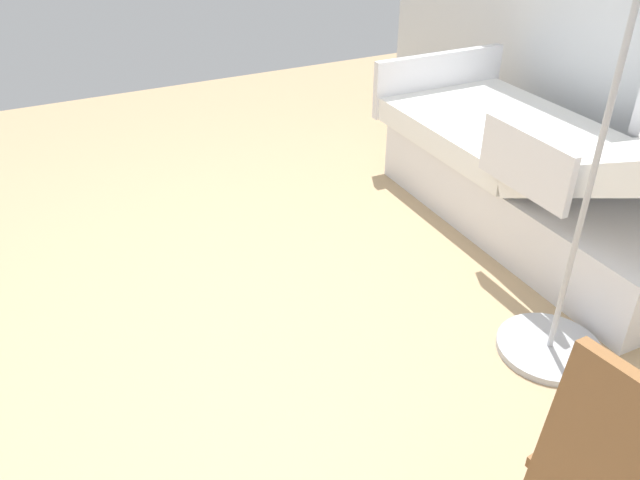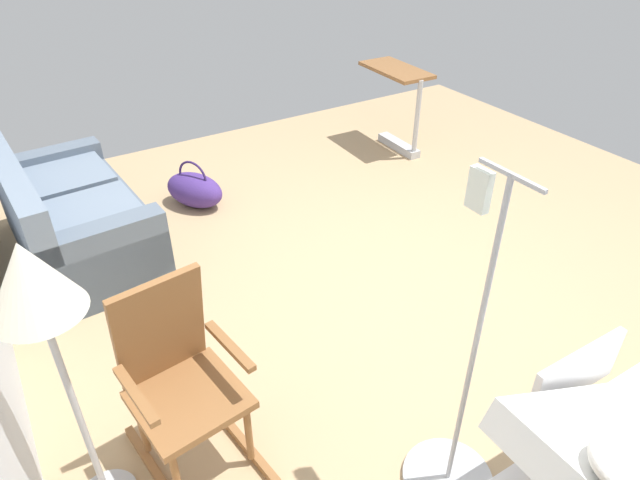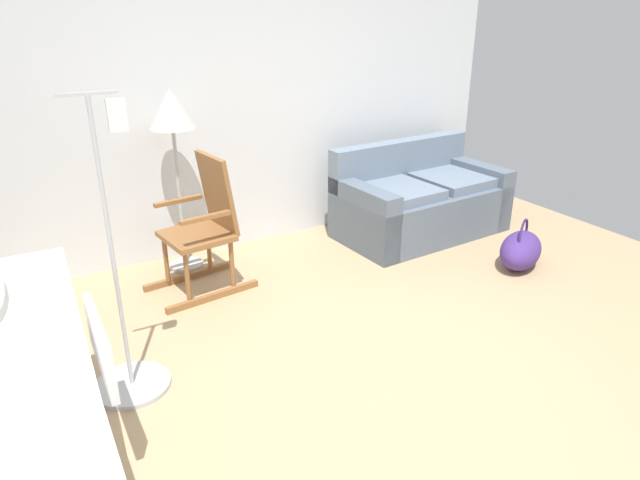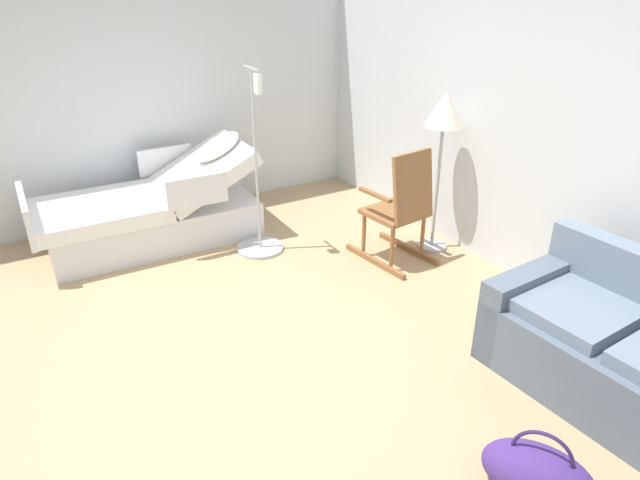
% 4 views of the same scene
% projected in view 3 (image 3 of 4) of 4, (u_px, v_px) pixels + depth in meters
% --- Properties ---
extents(ground_plane, '(6.68, 6.68, 0.00)m').
position_uv_depth(ground_plane, '(395.00, 391.00, 3.28)').
color(ground_plane, tan).
extents(back_wall, '(5.55, 0.10, 2.70)m').
position_uv_depth(back_wall, '(223.00, 96.00, 4.79)').
color(back_wall, silver).
rests_on(back_wall, ground).
extents(couch, '(1.65, 0.95, 0.85)m').
position_uv_depth(couch, '(420.00, 203.00, 5.43)').
color(couch, slate).
rests_on(couch, ground).
extents(rocking_chair, '(0.81, 0.56, 1.05)m').
position_uv_depth(rocking_chair, '(205.00, 227.00, 4.30)').
color(rocking_chair, brown).
rests_on(rocking_chair, ground).
extents(floor_lamp, '(0.34, 0.34, 1.48)m').
position_uv_depth(floor_lamp, '(172.00, 122.00, 4.35)').
color(floor_lamp, '#B2B5BA').
rests_on(floor_lamp, ground).
extents(duffel_bag, '(0.64, 0.56, 0.43)m').
position_uv_depth(duffel_bag, '(521.00, 250.00, 4.77)').
color(duffel_bag, '#472D7A').
rests_on(duffel_bag, ground).
extents(iv_pole, '(0.44, 0.44, 1.69)m').
position_uv_depth(iv_pole, '(129.00, 350.00, 3.22)').
color(iv_pole, '#B2B5BA').
rests_on(iv_pole, ground).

